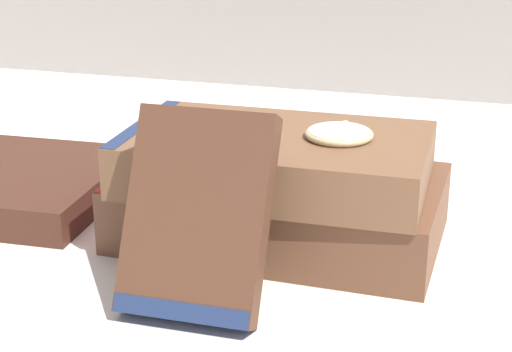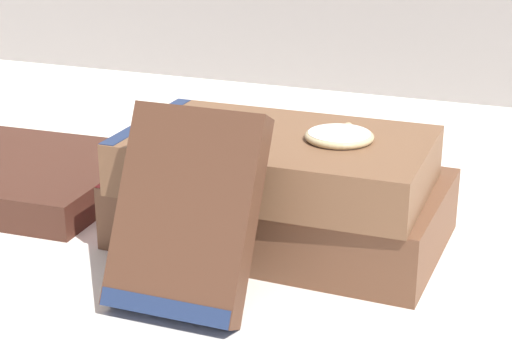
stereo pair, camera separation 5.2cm
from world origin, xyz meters
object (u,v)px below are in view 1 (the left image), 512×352
object	(u,v)px
book_flat_bottom	(274,207)
book_flat_top	(269,159)
book_leaning_front	(197,222)
pocket_watch	(339,134)
reading_glasses	(235,173)

from	to	relation	value
book_flat_bottom	book_flat_top	distance (m)	0.05
book_leaning_front	pocket_watch	xyz separation A→B (m)	(0.07, 0.11, 0.03)
reading_glasses	book_flat_top	bearing A→B (deg)	-78.10
book_leaning_front	book_flat_top	bearing A→B (deg)	80.18
book_flat_top	book_leaning_front	world-z (taller)	book_leaning_front
book_leaning_front	pocket_watch	distance (m)	0.14
pocket_watch	book_flat_bottom	bearing A→B (deg)	168.99
book_flat_top	pocket_watch	bearing A→B (deg)	4.42
reading_glasses	book_leaning_front	bearing A→B (deg)	-92.99
pocket_watch	reading_glasses	xyz separation A→B (m)	(-0.12, 0.14, -0.09)
book_flat_bottom	reading_glasses	xyz separation A→B (m)	(-0.07, 0.13, -0.02)
book_flat_top	book_leaning_front	size ratio (longest dim) A/B	1.73
book_flat_bottom	pocket_watch	world-z (taller)	pocket_watch
book_flat_top	reading_glasses	world-z (taller)	book_flat_top
pocket_watch	reading_glasses	bearing A→B (deg)	131.93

